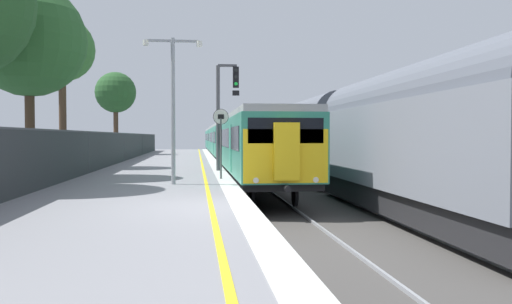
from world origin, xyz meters
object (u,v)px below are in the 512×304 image
object	(u,v)px
background_tree_centre	(26,44)
background_tree_left	(60,51)
freight_train_adjacent_track	(286,137)
speed_limit_sign	(221,134)
commuter_train_at_platform	(227,141)
background_tree_back	(116,94)
signal_gantry	(224,104)
platform_lamp_mid	(173,97)

from	to	relation	value
background_tree_centre	background_tree_left	bearing A→B (deg)	92.93
freight_train_adjacent_track	speed_limit_sign	bearing A→B (deg)	-107.01
commuter_train_at_platform	background_tree_back	bearing A→B (deg)	172.66
freight_train_adjacent_track	background_tree_left	xyz separation A→B (m)	(-13.79, -10.81, 4.44)
freight_train_adjacent_track	background_tree_back	world-z (taller)	background_tree_back
background_tree_left	background_tree_back	world-z (taller)	background_tree_left
signal_gantry	platform_lamp_mid	world-z (taller)	signal_gantry
freight_train_adjacent_track	commuter_train_at_platform	bearing A→B (deg)	114.82
signal_gantry	speed_limit_sign	world-z (taller)	signal_gantry
freight_train_adjacent_track	background_tree_back	size ratio (longest dim) A/B	8.27
commuter_train_at_platform	signal_gantry	world-z (taller)	signal_gantry
background_tree_left	commuter_train_at_platform	bearing A→B (deg)	63.31
speed_limit_sign	background_tree_left	world-z (taller)	background_tree_left
signal_gantry	background_tree_centre	size ratio (longest dim) A/B	0.66
background_tree_left	background_tree_back	bearing A→B (deg)	90.75
signal_gantry	background_tree_centre	world-z (taller)	background_tree_centre
commuter_train_at_platform	background_tree_centre	xyz separation A→B (m)	(-9.45, -26.13, 4.01)
signal_gantry	background_tree_left	bearing A→B (deg)	158.02
freight_train_adjacent_track	signal_gantry	distance (m)	15.26
freight_train_adjacent_track	background_tree_centre	world-z (taller)	background_tree_centre
signal_gantry	background_tree_back	world-z (taller)	background_tree_back
background_tree_back	background_tree_left	bearing A→B (deg)	-89.25
commuter_train_at_platform	background_tree_centre	world-z (taller)	background_tree_centre
platform_lamp_mid	background_tree_back	world-z (taller)	background_tree_back
commuter_train_at_platform	platform_lamp_mid	world-z (taller)	platform_lamp_mid
freight_train_adjacent_track	signal_gantry	xyz separation A→B (m)	(-5.48, -14.16, 1.54)
platform_lamp_mid	freight_train_adjacent_track	bearing A→B (deg)	70.27
background_tree_left	signal_gantry	bearing A→B (deg)	-21.98
signal_gantry	background_tree_left	world-z (taller)	background_tree_left
signal_gantry	background_tree_back	size ratio (longest dim) A/B	0.68
speed_limit_sign	background_tree_back	distance (m)	30.45
platform_lamp_mid	background_tree_centre	xyz separation A→B (m)	(-5.88, 3.63, 2.30)
platform_lamp_mid	background_tree_back	size ratio (longest dim) A/B	0.66
commuter_train_at_platform	platform_lamp_mid	size ratio (longest dim) A/B	12.84
platform_lamp_mid	commuter_train_at_platform	bearing A→B (deg)	83.17
background_tree_centre	background_tree_back	xyz separation A→B (m)	(-0.61, 27.43, 0.23)
signal_gantry	speed_limit_sign	bearing A→B (deg)	-94.26
commuter_train_at_platform	signal_gantry	xyz separation A→B (m)	(-1.48, -22.82, 1.90)
commuter_train_at_platform	freight_train_adjacent_track	bearing A→B (deg)	-65.18
background_tree_left	background_tree_centre	xyz separation A→B (m)	(0.34, -6.67, -0.78)
freight_train_adjacent_track	background_tree_centre	bearing A→B (deg)	-127.59
platform_lamp_mid	speed_limit_sign	bearing A→B (deg)	49.07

